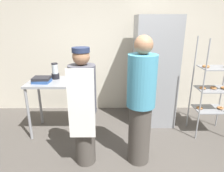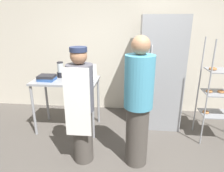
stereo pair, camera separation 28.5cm
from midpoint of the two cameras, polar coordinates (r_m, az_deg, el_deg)
back_wall at (r=4.21m, az=5.53°, el=11.28°), size 6.40×0.12×2.76m
refrigerator at (r=3.73m, az=15.70°, el=3.64°), size 0.74×0.70×1.98m
baking_rack at (r=3.63m, az=30.68°, el=-1.54°), size 0.57×0.44×1.65m
prep_counter at (r=3.49m, az=-10.65°, el=-0.08°), size 1.09×0.63×0.93m
donut_box at (r=3.38m, az=-4.46°, el=2.54°), size 0.26×0.21×0.25m
blender_pitcher at (r=3.59m, az=-12.30°, el=4.33°), size 0.13×0.13×0.27m
binder_stack at (r=3.46m, az=-15.93°, el=2.24°), size 0.28×0.23×0.09m
person_baker at (r=2.62m, az=-5.74°, el=-5.78°), size 0.34×0.36×1.59m
person_customer at (r=2.58m, az=10.67°, el=-5.01°), size 0.37×0.37×1.73m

